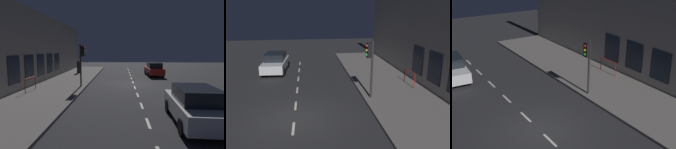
# 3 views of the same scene
# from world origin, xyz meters

# --- Properties ---
(ground_plane) EXTENTS (60.00, 60.00, 0.00)m
(ground_plane) POSITION_xyz_m (0.00, 0.00, 0.00)
(ground_plane) COLOR #28282B
(sidewalk) EXTENTS (4.50, 32.00, 0.15)m
(sidewalk) POSITION_xyz_m (6.25, 0.00, 0.07)
(sidewalk) COLOR slate
(sidewalk) RESTS_ON ground
(lane_centre_line) EXTENTS (0.12, 27.20, 0.01)m
(lane_centre_line) POSITION_xyz_m (0.00, -1.00, 0.00)
(lane_centre_line) COLOR beige
(lane_centre_line) RESTS_ON ground
(traffic_light) EXTENTS (0.47, 0.32, 3.36)m
(traffic_light) POSITION_xyz_m (4.29, 1.91, 2.51)
(traffic_light) COLOR #2D2D30
(traffic_light) RESTS_ON sidewalk
(parked_car_1) EXTENTS (2.03, 4.42, 1.58)m
(parked_car_1) POSITION_xyz_m (-1.96, 9.29, 0.79)
(parked_car_1) COLOR silver
(parked_car_1) RESTS_ON ground
(red_railing) EXTENTS (0.05, 1.65, 0.97)m
(red_railing) POSITION_xyz_m (7.68, 3.91, 0.84)
(red_railing) COLOR red
(red_railing) RESTS_ON sidewalk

